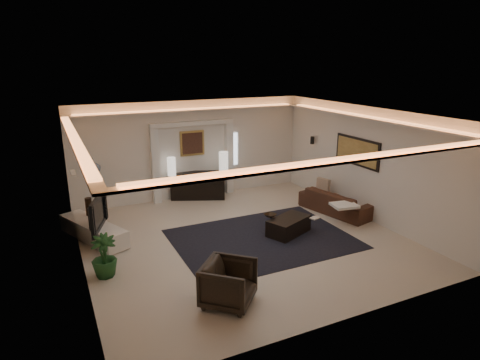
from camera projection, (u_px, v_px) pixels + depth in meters
name	position (u px, v px, depth m)	size (l,w,h in m)	color
floor	(243.00, 239.00, 9.62)	(7.00, 7.00, 0.00)	beige
ceiling	(244.00, 114.00, 8.81)	(7.00, 7.00, 0.00)	white
wall_back	(192.00, 150.00, 12.25)	(7.00, 7.00, 0.00)	silver
wall_front	(345.00, 238.00, 6.18)	(7.00, 7.00, 0.00)	silver
wall_left	(77.00, 201.00, 7.77)	(7.00, 7.00, 0.00)	silver
wall_right	(365.00, 163.00, 10.66)	(7.00, 7.00, 0.00)	silver
cove_soffit	(244.00, 127.00, 8.89)	(7.00, 7.00, 0.04)	silver
daylight_slit	(234.00, 149.00, 12.82)	(0.25, 0.03, 1.00)	white
area_rug	(262.00, 239.00, 9.61)	(4.00, 3.00, 0.01)	black
pilaster_left	(155.00, 166.00, 11.79)	(0.22, 0.20, 2.20)	silver
pilaster_right	(229.00, 158.00, 12.73)	(0.22, 0.20, 2.20)	silver
alcove_header	(192.00, 123.00, 11.94)	(2.52, 0.20, 0.12)	silver
painting_frame	(192.00, 143.00, 12.17)	(0.74, 0.04, 0.74)	tan
painting_canvas	(193.00, 143.00, 12.15)	(0.62, 0.02, 0.62)	#4C2D1E
art_panel_frame	(357.00, 152.00, 10.83)	(0.04, 1.64, 0.74)	black
art_panel_gold	(356.00, 152.00, 10.82)	(0.02, 1.50, 0.62)	tan
wall_sconce	(312.00, 140.00, 12.45)	(0.12, 0.12, 0.22)	black
wall_niche	(73.00, 173.00, 8.96)	(0.10, 0.55, 0.04)	silver
console	(198.00, 185.00, 12.35)	(1.60, 0.50, 0.80)	black
lamp_left	(172.00, 166.00, 11.84)	(0.24, 0.24, 0.54)	white
lamp_right	(224.00, 162.00, 12.25)	(0.27, 0.27, 0.61)	silver
media_ledge	(93.00, 231.00, 9.52)	(0.53, 2.13, 0.40)	white
tv	(93.00, 212.00, 9.02)	(0.17, 1.31, 0.75)	black
figurine	(89.00, 206.00, 9.88)	(0.16, 0.16, 0.43)	black
ginger_jar	(92.00, 166.00, 8.76)	(0.33, 0.33, 0.34)	#394558
plant	(104.00, 256.00, 7.86)	(0.47, 0.47, 0.84)	#1B451B
sofa	(336.00, 202.00, 11.22)	(0.80, 2.05, 0.60)	#3B261B
throw_blanket	(344.00, 205.00, 10.22)	(0.60, 0.49, 0.07)	beige
throw_pillow	(323.00, 185.00, 11.83)	(0.12, 0.40, 0.40)	tan
coffee_table	(289.00, 226.00, 9.86)	(1.07, 0.58, 0.40)	black
bowl	(270.00, 215.00, 9.87)	(0.29, 0.29, 0.07)	black
magazine	(315.00, 218.00, 9.76)	(0.22, 0.16, 0.03)	beige
armchair	(229.00, 284.00, 6.97)	(0.82, 0.84, 0.76)	black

